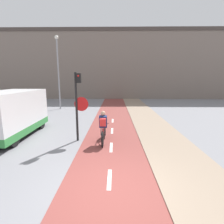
# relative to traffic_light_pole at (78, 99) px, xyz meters

# --- Properties ---
(ground_plane) EXTENTS (120.00, 120.00, 0.00)m
(ground_plane) POSITION_rel_traffic_light_pole_xyz_m (1.59, -3.91, -2.03)
(ground_plane) COLOR gray
(bike_lane) EXTENTS (2.79, 60.00, 0.02)m
(bike_lane) POSITION_rel_traffic_light_pole_xyz_m (1.59, -3.91, -2.02)
(bike_lane) COLOR brown
(bike_lane) RESTS_ON ground_plane
(sidewalk_strip) EXTENTS (2.40, 60.00, 0.05)m
(sidewalk_strip) POSITION_rel_traffic_light_pole_xyz_m (4.19, -3.91, -2.01)
(sidewalk_strip) COLOR gray
(sidewalk_strip) RESTS_ON ground_plane
(building_row_background) EXTENTS (60.00, 5.20, 10.26)m
(building_row_background) POSITION_rel_traffic_light_pole_xyz_m (1.59, 20.83, 3.11)
(building_row_background) COLOR slate
(building_row_background) RESTS_ON ground_plane
(traffic_light_pole) EXTENTS (0.67, 0.25, 3.30)m
(traffic_light_pole) POSITION_rel_traffic_light_pole_xyz_m (0.00, 0.00, 0.00)
(traffic_light_pole) COLOR black
(traffic_light_pole) RESTS_ON ground_plane
(street_lamp_far) EXTENTS (0.36, 0.36, 7.06)m
(street_lamp_far) POSITION_rel_traffic_light_pole_xyz_m (-3.81, 9.26, 2.26)
(street_lamp_far) COLOR gray
(street_lamp_far) RESTS_ON ground_plane
(cyclist_near) EXTENTS (0.46, 1.80, 1.54)m
(cyclist_near) POSITION_rel_traffic_light_pole_xyz_m (1.21, -0.32, -1.31)
(cyclist_near) COLOR black
(cyclist_near) RESTS_ON ground_plane
(van) EXTENTS (2.13, 4.57, 2.37)m
(van) POSITION_rel_traffic_light_pole_xyz_m (-3.71, 0.61, -0.87)
(van) COLOR silver
(van) RESTS_ON ground_plane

